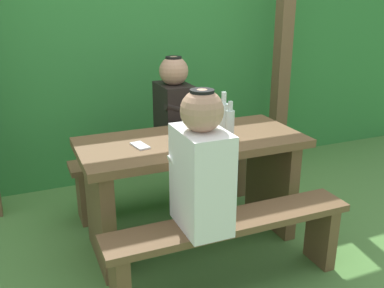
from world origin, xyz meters
name	(u,v)px	position (x,y,z in m)	size (l,w,h in m)	color
ground_plane	(192,239)	(0.00, 0.00, 0.00)	(12.00, 12.00, 0.00)	#4F803C
hedge_backdrop	(123,57)	(0.00, 1.69, 1.00)	(6.40, 1.01, 2.00)	#317F37
pergola_post_right	(282,58)	(1.24, 0.89, 1.03)	(0.12, 0.12, 2.06)	brown
picnic_table	(192,172)	(0.00, 0.00, 0.49)	(1.40, 0.64, 0.72)	brown
bench_near	(231,239)	(0.00, -0.54, 0.31)	(1.40, 0.24, 0.43)	brown
bench_far	(164,168)	(0.00, 0.54, 0.31)	(1.40, 0.24, 0.43)	brown
person_white_shirt	(201,166)	(-0.18, -0.54, 0.76)	(0.25, 0.35, 0.72)	white
person_black_coat	(174,109)	(0.09, 0.54, 0.76)	(0.25, 0.35, 0.72)	black
drinking_glass	(185,136)	(-0.07, -0.07, 0.76)	(0.08, 0.08, 0.10)	silver
bottle_left	(223,115)	(0.27, 0.10, 0.82)	(0.07, 0.07, 0.25)	silver
bottle_right	(230,122)	(0.24, -0.04, 0.81)	(0.06, 0.06, 0.22)	silver
cell_phone	(140,146)	(-0.34, -0.01, 0.72)	(0.07, 0.14, 0.01)	silver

